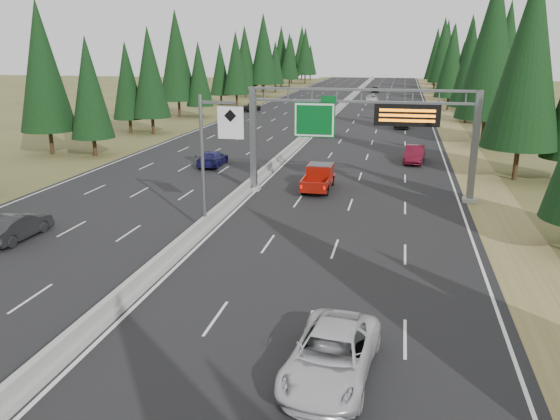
{
  "coord_description": "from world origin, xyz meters",
  "views": [
    {
      "loc": [
        11.08,
        -4.41,
        10.56
      ],
      "look_at": [
        5.71,
        20.0,
        3.15
      ],
      "focal_mm": 35.0,
      "sensor_mm": 36.0,
      "label": 1
    }
  ],
  "objects": [
    {
      "name": "tree_row_right",
      "position": [
        22.11,
        71.92,
        9.48
      ],
      "size": [
        11.48,
        238.08,
        18.94
      ],
      "color": "black",
      "rests_on": "ground"
    },
    {
      "name": "car_ahead_green",
      "position": [
        1.94,
        63.65,
        0.75
      ],
      "size": [
        1.64,
        3.95,
        1.34
      ],
      "primitive_type": "imported",
      "rotation": [
        0.0,
        0.0,
        0.01
      ],
      "color": "#125122",
      "rests_on": "road"
    },
    {
      "name": "car_onc_white",
      "position": [
        -1.5,
        71.15,
        0.8
      ],
      "size": [
        1.96,
        4.3,
        1.43
      ],
      "primitive_type": "imported",
      "rotation": [
        0.0,
        0.0,
        3.08
      ],
      "color": "white",
      "rests_on": "road"
    },
    {
      "name": "car_ahead_dkred",
      "position": [
        12.59,
        48.59,
        0.89
      ],
      "size": [
        2.18,
        5.04,
        1.61
      ],
      "primitive_type": "imported",
      "rotation": [
        0.0,
        0.0,
        -0.1
      ],
      "color": "#550C1C",
      "rests_on": "road"
    },
    {
      "name": "road",
      "position": [
        0.0,
        80.0,
        0.04
      ],
      "size": [
        32.0,
        260.0,
        0.08
      ],
      "primitive_type": "cube",
      "color": "black",
      "rests_on": "ground"
    },
    {
      "name": "car_onc_far",
      "position": [
        -14.5,
        88.67,
        0.75
      ],
      "size": [
        2.46,
        4.93,
        1.34
      ],
      "primitive_type": "imported",
      "rotation": [
        0.0,
        0.0,
        3.09
      ],
      "color": "black",
      "rests_on": "road"
    },
    {
      "name": "sign_gantry",
      "position": [
        8.92,
        34.88,
        5.27
      ],
      "size": [
        16.75,
        0.98,
        7.8
      ],
      "color": "slate",
      "rests_on": "road"
    },
    {
      "name": "tree_row_left",
      "position": [
        -21.82,
        73.89,
        8.99
      ],
      "size": [
        12.03,
        240.84,
        18.23
      ],
      "color": "black",
      "rests_on": "ground"
    },
    {
      "name": "car_onc_blue",
      "position": [
        -5.8,
        43.0,
        0.78
      ],
      "size": [
        2.11,
        4.91,
        1.41
      ],
      "primitive_type": "imported",
      "rotation": [
        0.0,
        0.0,
        3.17
      ],
      "color": "navy",
      "rests_on": "road"
    },
    {
      "name": "car_ahead_white",
      "position": [
        5.02,
        110.51,
        0.78
      ],
      "size": [
        2.82,
        5.25,
        1.4
      ],
      "primitive_type": "imported",
      "rotation": [
        0.0,
        0.0,
        0.1
      ],
      "color": "silver",
      "rests_on": "road"
    },
    {
      "name": "shoulder_right",
      "position": [
        17.8,
        80.0,
        0.03
      ],
      "size": [
        3.6,
        260.0,
        0.06
      ],
      "primitive_type": "cube",
      "color": "olive",
      "rests_on": "ground"
    },
    {
      "name": "red_pickup",
      "position": [
        5.17,
        36.68,
        1.09
      ],
      "size": [
        2.0,
        5.59,
        1.82
      ],
      "color": "black",
      "rests_on": "road"
    },
    {
      "name": "car_ahead_far",
      "position": [
        4.43,
        136.71,
        0.83
      ],
      "size": [
        1.97,
        4.5,
        1.51
      ],
      "primitive_type": "imported",
      "rotation": [
        0.0,
        0.0,
        0.04
      ],
      "color": "black",
      "rests_on": "road"
    },
    {
      "name": "shoulder_left",
      "position": [
        -17.8,
        80.0,
        0.03
      ],
      "size": [
        3.6,
        260.0,
        0.06
      ],
      "primitive_type": "cube",
      "color": "#4F4F25",
      "rests_on": "ground"
    },
    {
      "name": "silver_minivan",
      "position": [
        9.33,
        11.43,
        0.87
      ],
      "size": [
        3.13,
        5.9,
        1.58
      ],
      "primitive_type": "imported",
      "rotation": [
        0.0,
        0.0,
        -0.09
      ],
      "color": "silver",
      "rests_on": "road"
    },
    {
      "name": "median_barrier",
      "position": [
        0.0,
        80.0,
        0.41
      ],
      "size": [
        0.7,
        260.0,
        0.85
      ],
      "color": "gray",
      "rests_on": "road"
    },
    {
      "name": "car_ahead_dkgrey",
      "position": [
        11.18,
        72.79,
        0.78
      ],
      "size": [
        2.06,
        4.85,
        1.4
      ],
      "primitive_type": "imported",
      "rotation": [
        0.0,
        0.0,
        0.02
      ],
      "color": "black",
      "rests_on": "road"
    },
    {
      "name": "car_onc_near",
      "position": [
        -9.92,
        21.19,
        0.84
      ],
      "size": [
        1.66,
        4.61,
        1.51
      ],
      "primitive_type": "imported",
      "rotation": [
        0.0,
        0.0,
        3.13
      ],
      "color": "black",
      "rests_on": "road"
    },
    {
      "name": "hov_sign_pole",
      "position": [
        0.58,
        24.97,
        4.72
      ],
      "size": [
        2.8,
        0.5,
        8.0
      ],
      "color": "slate",
      "rests_on": "road"
    }
  ]
}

